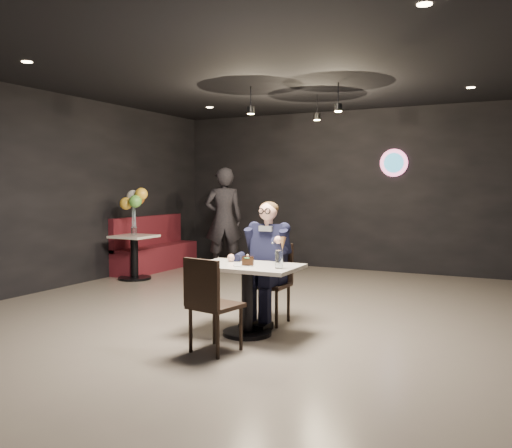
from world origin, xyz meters
The scene contains 17 objects.
floor centered at (0.00, 0.00, 0.00)m, with size 9.00×9.00×0.00m, color #6F665C.
wall_sign centered at (0.80, 4.47, 2.00)m, with size 0.50×0.06×0.50m, color pink, non-canonical shape.
pendant_lights centered at (0.00, 2.00, 2.88)m, with size 1.40×1.20×0.36m, color black.
main_table centered at (0.34, -0.44, 0.38)m, with size 1.10×0.70×0.75m, color silver.
chair_far centered at (0.34, 0.11, 0.46)m, with size 0.42×0.46×0.92m, color black.
chair_near centered at (0.34, -1.09, 0.46)m, with size 0.42×0.46×0.92m, color black.
seated_man centered at (0.34, 0.11, 0.72)m, with size 0.60×0.80×1.44m, color black.
dessert_plate centered at (0.35, -0.54, 0.76)m, with size 0.22×0.22×0.01m, color white.
cake_slice centered at (0.40, -0.53, 0.80)m, with size 0.11×0.09×0.08m, color black.
mint_leaf centered at (0.41, -0.58, 0.84)m, with size 0.06×0.04×0.01m, color #2F8F44.
sundae_glass centered at (0.75, -0.52, 0.84)m, with size 0.08×0.08×0.18m, color silver.
wafer_cone centered at (0.77, -0.48, 1.00)m, with size 0.07×0.07×0.13m, color tan.
booth_bench centered at (-3.25, 2.76, 0.51)m, with size 0.51×2.03×1.01m, color #4A0F16.
side_table centered at (-2.95, 1.76, 0.40)m, with size 0.63×0.63×0.79m, color silver.
balloon_vase centered at (-2.95, 1.76, 0.82)m, with size 0.10×0.10×0.15m, color silver.
balloon_bunch centered at (-2.95, 1.76, 1.22)m, with size 0.39×0.39×0.64m, color yellow.
passerby centered at (-2.07, 3.27, 0.96)m, with size 0.70×0.46×1.92m, color black.
Camera 1 is at (2.95, -5.47, 1.58)m, focal length 38.00 mm.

